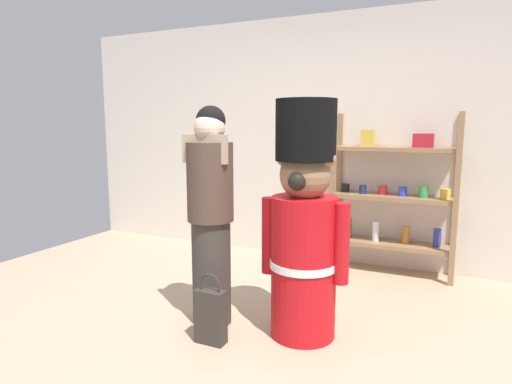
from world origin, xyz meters
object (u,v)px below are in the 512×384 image
at_px(merchandise_shelf, 393,194).
at_px(shopping_bag, 211,315).
at_px(teddy_bear_guard, 304,227).
at_px(person_shopper, 211,212).

bearing_deg(merchandise_shelf, shopping_bag, -113.42).
distance_m(teddy_bear_guard, person_shopper, 0.69).
bearing_deg(merchandise_shelf, teddy_bear_guard, -102.07).
relative_size(merchandise_shelf, person_shopper, 0.99).
relative_size(teddy_bear_guard, person_shopper, 1.02).
xyz_separation_m(teddy_bear_guard, shopping_bag, (-0.52, -0.38, -0.58)).
distance_m(merchandise_shelf, shopping_bag, 2.28).
distance_m(merchandise_shelf, person_shopper, 2.02).
xyz_separation_m(teddy_bear_guard, person_shopper, (-0.68, -0.09, 0.06)).
bearing_deg(teddy_bear_guard, person_shopper, -172.12).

